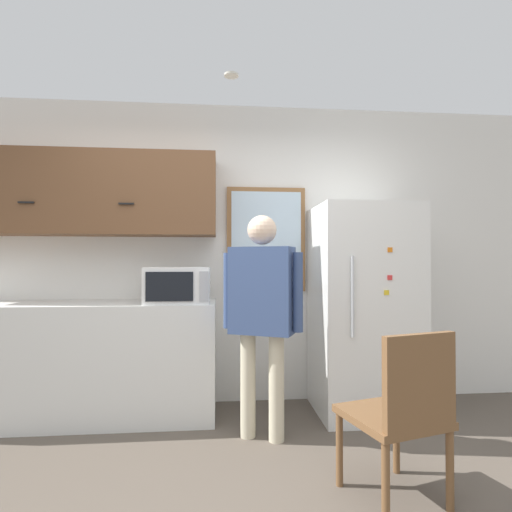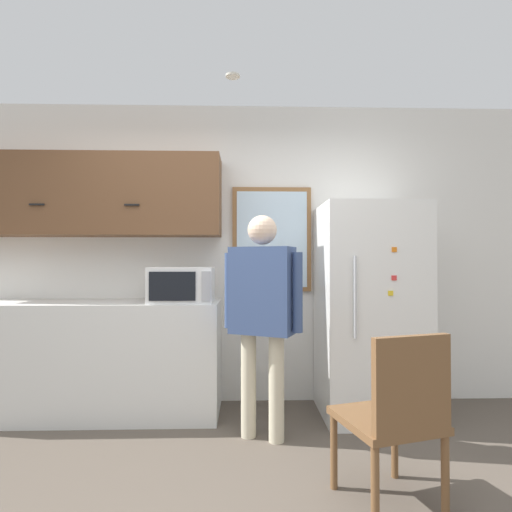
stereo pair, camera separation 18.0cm
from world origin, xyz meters
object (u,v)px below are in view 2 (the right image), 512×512
microwave (182,285)px  refrigerator (369,310)px  person (262,303)px  chair (396,412)px

microwave → refrigerator: (1.54, 0.03, -0.21)m
person → refrigerator: bearing=48.9°
microwave → chair: (1.28, -1.25, -0.57)m
microwave → refrigerator: refrigerator is taller
person → refrigerator: refrigerator is taller
microwave → chair: size_ratio=0.56×
microwave → chair: microwave is taller
person → chair: person is taller
microwave → person: (0.64, -0.39, -0.11)m
person → chair: size_ratio=1.76×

